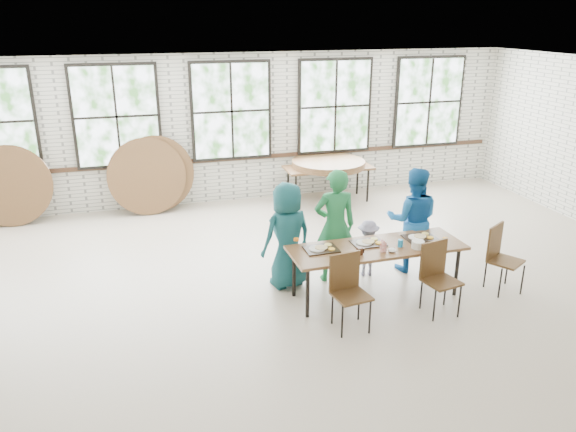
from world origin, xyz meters
name	(u,v)px	position (x,y,z in m)	size (l,w,h in m)	color
room	(231,113)	(0.00, 4.44, 1.83)	(12.00, 12.00, 12.00)	#AFA08B
dining_table	(377,250)	(1.06, -0.27, 0.69)	(2.41, 0.83, 0.74)	brown
chair_near_left	(348,285)	(0.39, -0.90, 0.56)	(0.47, 0.46, 0.95)	#4E331A
chair_near_right	(437,271)	(1.65, -0.86, 0.56)	(0.49, 0.48, 0.95)	#4E331A
chair_spare	(500,252)	(2.81, -0.56, 0.56)	(0.57, 0.56, 0.95)	#4E331A
adult_teal	(287,236)	(-0.02, 0.38, 0.77)	(0.75, 0.49, 1.53)	#155248
adult_green	(335,226)	(0.69, 0.38, 0.84)	(0.61, 0.40, 1.68)	#1E713B
toddler	(368,248)	(1.23, 0.38, 0.43)	(0.56, 0.32, 0.86)	#201749
adult_blue	(413,220)	(1.93, 0.38, 0.80)	(0.78, 0.61, 1.60)	#16589D
storage_table	(328,169)	(1.87, 3.87, 0.69)	(1.80, 0.76, 0.74)	brown
tabletop_clutter	(384,245)	(1.14, -0.30, 0.77)	(1.91, 0.58, 0.11)	black
round_tops_stacked	(328,164)	(1.87, 3.87, 0.80)	(1.50, 1.50, 0.13)	brown
round_tops_leaning	(80,181)	(-2.97, 4.23, 0.73)	(4.28, 0.47, 1.49)	brown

